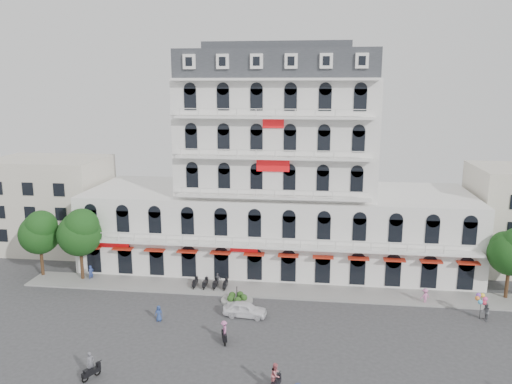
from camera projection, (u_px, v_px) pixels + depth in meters
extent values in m
plane|color=#38383A|center=(260.00, 332.00, 43.89)|extent=(120.00, 120.00, 0.00)
cube|color=gray|center=(270.00, 290.00, 52.60)|extent=(53.00, 4.00, 0.16)
cube|color=silver|center=(277.00, 226.00, 60.41)|extent=(45.00, 14.00, 9.00)
cube|color=silver|center=(278.00, 136.00, 58.09)|extent=(22.00, 12.00, 13.00)
cube|color=#2D3035|center=(279.00, 65.00, 56.41)|extent=(21.56, 11.76, 3.00)
cube|color=#2D3035|center=(279.00, 48.00, 56.01)|extent=(15.84, 8.64, 0.80)
cube|color=#B42816|center=(271.00, 255.00, 53.34)|extent=(40.50, 1.00, 0.15)
cube|color=red|center=(273.00, 165.00, 52.68)|extent=(3.50, 0.10, 1.40)
cube|color=beige|center=(52.00, 203.00, 65.67)|extent=(14.00, 10.00, 12.00)
cylinder|color=gray|center=(237.00, 300.00, 50.05)|extent=(3.20, 3.20, 0.24)
cylinder|color=black|center=(237.00, 293.00, 49.89)|extent=(0.08, 0.08, 1.40)
sphere|color=#254B19|center=(244.00, 298.00, 49.90)|extent=(0.70, 0.70, 0.70)
sphere|color=#254B19|center=(240.00, 295.00, 50.60)|extent=(0.70, 0.70, 0.70)
sphere|color=#254B19|center=(232.00, 295.00, 50.45)|extent=(0.70, 0.70, 0.70)
sphere|color=#254B19|center=(231.00, 299.00, 49.66)|extent=(0.70, 0.70, 0.70)
sphere|color=#254B19|center=(238.00, 300.00, 49.31)|extent=(0.70, 0.70, 0.70)
cylinder|color=#382314|center=(42.00, 261.00, 56.37)|extent=(0.36, 0.36, 3.52)
sphere|color=#133511|center=(39.00, 234.00, 55.70)|extent=(4.48, 4.48, 4.48)
sphere|color=#133511|center=(41.00, 226.00, 55.13)|extent=(3.52, 3.52, 3.52)
sphere|color=#133511|center=(37.00, 228.00, 55.91)|extent=(3.20, 3.20, 3.20)
cylinder|color=#382314|center=(82.00, 264.00, 55.26)|extent=(0.36, 0.36, 3.74)
sphere|color=#133511|center=(79.00, 234.00, 54.54)|extent=(4.76, 4.76, 4.76)
sphere|color=#133511|center=(82.00, 226.00, 53.96)|extent=(3.74, 3.74, 3.74)
sphere|color=#133511|center=(77.00, 228.00, 54.74)|extent=(3.40, 3.40, 3.40)
cylinder|color=#382314|center=(507.00, 283.00, 50.32)|extent=(0.36, 0.36, 3.43)
sphere|color=#133511|center=(510.00, 254.00, 49.66)|extent=(4.37, 4.37, 4.37)
sphere|color=#133511|center=(506.00, 247.00, 49.87)|extent=(3.12, 3.12, 3.12)
imported|color=white|center=(245.00, 309.00, 46.73)|extent=(4.21, 1.98, 1.39)
cube|color=black|center=(91.00, 372.00, 36.79)|extent=(1.02, 1.49, 0.35)
torus|color=black|center=(98.00, 372.00, 37.28)|extent=(0.39, 0.59, 0.60)
torus|color=black|center=(85.00, 379.00, 36.40)|extent=(0.39, 0.59, 0.60)
imported|color=slate|center=(91.00, 363.00, 36.63)|extent=(0.65, 0.74, 1.70)
torus|color=black|center=(278.00, 384.00, 35.79)|extent=(0.27, 0.61, 0.60)
imported|color=#C86A72|center=(276.00, 375.00, 35.07)|extent=(0.87, 1.01, 1.77)
cube|color=black|center=(224.00, 336.00, 42.00)|extent=(0.76, 1.54, 0.35)
torus|color=black|center=(225.00, 343.00, 41.52)|extent=(0.28, 0.61, 0.60)
torus|color=black|center=(224.00, 336.00, 42.59)|extent=(0.28, 0.61, 0.60)
imported|color=#C266A2|center=(224.00, 329.00, 41.86)|extent=(0.81, 1.09, 1.50)
imported|color=navy|center=(159.00, 313.00, 45.80)|extent=(0.75, 0.50, 1.49)
imported|color=#57585E|center=(218.00, 280.00, 53.63)|extent=(0.95, 0.53, 1.52)
imported|color=pink|center=(425.00, 296.00, 49.42)|extent=(1.18, 0.99, 1.59)
imported|color=navy|center=(91.00, 273.00, 55.35)|extent=(0.66, 0.74, 1.71)
imported|color=slate|center=(486.00, 312.00, 45.83)|extent=(0.64, 0.82, 1.68)
cylinder|color=black|center=(480.00, 309.00, 46.13)|extent=(0.04, 0.04, 2.00)
sphere|color=#E54C99|center=(485.00, 299.00, 45.88)|extent=(0.44, 0.44, 0.44)
sphere|color=yellow|center=(482.00, 295.00, 46.15)|extent=(0.44, 0.44, 0.44)
sphere|color=#994CD8|center=(479.00, 295.00, 46.19)|extent=(0.44, 0.44, 0.44)
sphere|color=orange|center=(477.00, 298.00, 45.95)|extent=(0.44, 0.44, 0.44)
sphere|color=#4CB2E5|center=(480.00, 302.00, 45.69)|extent=(0.44, 0.44, 0.44)
sphere|color=#D8334C|center=(484.00, 303.00, 45.66)|extent=(0.44, 0.44, 0.44)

